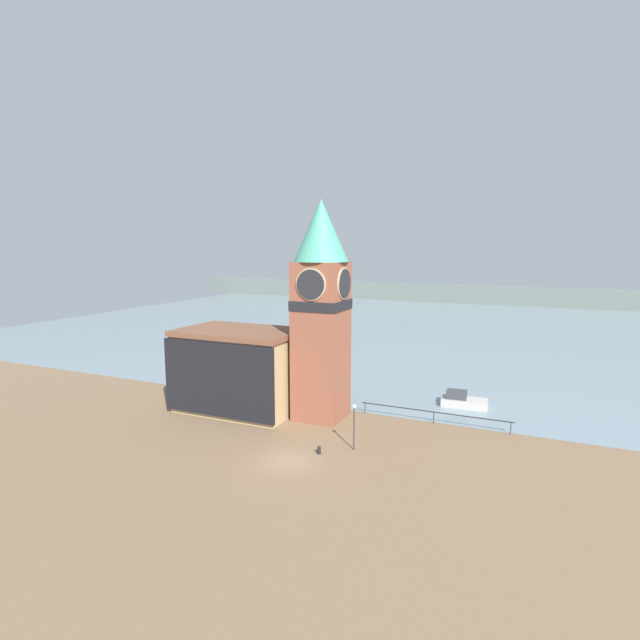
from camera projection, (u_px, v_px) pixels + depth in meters
ground_plane at (288, 462)px, 37.22m from camera, size 160.00×160.00×0.00m
water at (452, 324)px, 103.05m from camera, size 160.00×120.00×0.00m
far_shoreline at (476, 295)px, 138.82m from camera, size 180.00×3.00×5.00m
pier_railing at (434, 413)px, 45.14m from camera, size 13.71×0.08×1.09m
clock_tower at (321, 305)px, 45.36m from camera, size 4.95×4.95×20.08m
pier_building at (239, 370)px, 48.62m from camera, size 11.74×7.71×7.96m
boat_near at (463, 401)px, 50.05m from camera, size 4.60×2.50×1.53m
mooring_bollard_near at (319, 449)px, 38.54m from camera, size 0.30×0.30×0.66m
lamp_post at (354, 418)px, 39.00m from camera, size 0.32×0.32×3.71m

